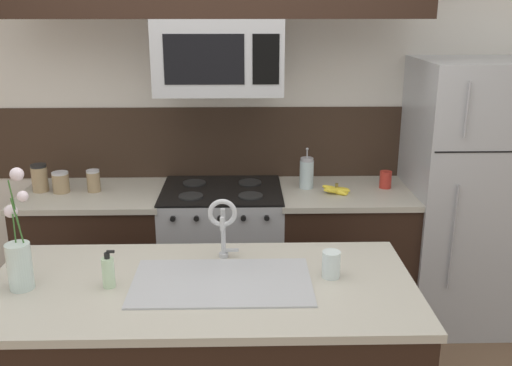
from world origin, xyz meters
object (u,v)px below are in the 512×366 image
at_px(storage_jar_medium, 61,182).
at_px(coffee_tin, 386,180).
at_px(storage_jar_short, 94,181).
at_px(banana_bunch, 337,190).
at_px(french_press, 307,173).
at_px(drinking_glass, 331,264).
at_px(stove_range, 223,256).
at_px(sink_faucet, 223,221).
at_px(storage_jar_tall, 40,178).
at_px(microwave, 219,56).
at_px(dish_soap_bottle, 108,272).
at_px(flower_vase, 20,258).
at_px(refrigerator, 474,195).

bearing_deg(storage_jar_medium, coffee_tin, 1.23).
distance_m(storage_jar_short, banana_bunch, 1.53).
distance_m(french_press, drinking_glass, 1.27).
distance_m(storage_jar_short, french_press, 1.35).
relative_size(stove_range, storage_jar_short, 6.65).
bearing_deg(banana_bunch, french_press, 145.48).
bearing_deg(sink_faucet, storage_jar_short, 128.99).
distance_m(storage_jar_tall, storage_jar_short, 0.34).
height_order(storage_jar_tall, banana_bunch, storage_jar_tall).
relative_size(microwave, dish_soap_bottle, 4.51).
xyz_separation_m(french_press, dish_soap_bottle, (-0.97, -1.33, -0.03)).
relative_size(storage_jar_short, french_press, 0.52).
relative_size(french_press, drinking_glass, 2.25).
bearing_deg(flower_vase, refrigerator, 28.18).
distance_m(refrigerator, french_press, 1.09).
xyz_separation_m(stove_range, refrigerator, (1.63, 0.02, 0.40)).
bearing_deg(dish_soap_bottle, banana_bunch, 46.58).
xyz_separation_m(banana_bunch, french_press, (-0.18, 0.12, 0.08)).
xyz_separation_m(microwave, french_press, (0.54, 0.08, -0.74)).
bearing_deg(storage_jar_short, banana_bunch, -3.01).
bearing_deg(french_press, microwave, -171.53).
distance_m(stove_range, flower_vase, 1.60).
distance_m(refrigerator, dish_soap_bottle, 2.43).
relative_size(stove_range, drinking_glass, 7.84).
relative_size(microwave, refrigerator, 0.43).
bearing_deg(flower_vase, drinking_glass, 2.95).
height_order(storage_jar_short, drinking_glass, storage_jar_short).
bearing_deg(drinking_glass, dish_soap_bottle, -175.81).
distance_m(dish_soap_bottle, drinking_glass, 0.94).
distance_m(microwave, banana_bunch, 1.09).
bearing_deg(storage_jar_medium, french_press, 2.01).
xyz_separation_m(storage_jar_tall, drinking_glass, (1.66, -1.24, -0.03)).
relative_size(stove_range, refrigerator, 0.54).
height_order(storage_jar_short, sink_faucet, sink_faucet).
bearing_deg(flower_vase, coffee_tin, 35.71).
xyz_separation_m(storage_jar_medium, coffee_tin, (2.06, 0.04, -0.01)).
relative_size(storage_jar_short, flower_vase, 0.28).
bearing_deg(banana_bunch, storage_jar_tall, 177.17).
bearing_deg(storage_jar_short, flower_vase, -89.00).
xyz_separation_m(refrigerator, drinking_glass, (-1.11, -1.22, 0.11)).
distance_m(storage_jar_short, coffee_tin, 1.86).
bearing_deg(french_press, storage_jar_tall, -179.01).
relative_size(storage_jar_medium, flower_vase, 0.26).
relative_size(banana_bunch, dish_soap_bottle, 1.15).
bearing_deg(flower_vase, dish_soap_bottle, -0.34).
bearing_deg(sink_faucet, drinking_glass, -20.16).
xyz_separation_m(dish_soap_bottle, flower_vase, (-0.36, 0.00, 0.06)).
bearing_deg(microwave, french_press, 8.47).
bearing_deg(sink_faucet, french_press, 65.39).
bearing_deg(french_press, stove_range, -173.70).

